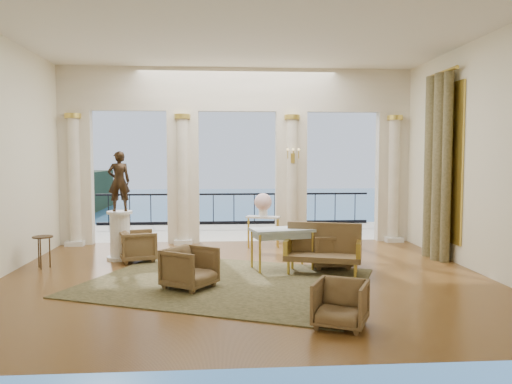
{
  "coord_description": "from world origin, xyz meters",
  "views": [
    {
      "loc": [
        -0.45,
        -9.11,
        2.22
      ],
      "look_at": [
        0.25,
        0.6,
        1.54
      ],
      "focal_mm": 35.0,
      "sensor_mm": 36.0,
      "label": 1
    }
  ],
  "objects": [
    {
      "name": "window_frame",
      "position": [
        4.47,
        1.5,
        2.1
      ],
      "size": [
        0.04,
        1.6,
        3.4
      ],
      "primitive_type": "cube",
      "color": "gold",
      "rests_on": "room_walls"
    },
    {
      "name": "wall_sconce",
      "position": [
        1.4,
        3.51,
        2.23
      ],
      "size": [
        0.3,
        0.11,
        0.33
      ],
      "color": "gold",
      "rests_on": "arcade"
    },
    {
      "name": "statue",
      "position": [
        -2.63,
        1.8,
        1.71
      ],
      "size": [
        0.54,
        0.44,
        1.29
      ],
      "primitive_type": "imported",
      "rotation": [
        0.0,
        0.0,
        3.46
      ],
      "color": "black",
      "rests_on": "pedestal"
    },
    {
      "name": "floor",
      "position": [
        0.0,
        0.0,
        0.0
      ],
      "size": [
        9.0,
        9.0,
        0.0
      ],
      "primitive_type": "plane",
      "color": "#4A2B0F",
      "rests_on": "ground"
    },
    {
      "name": "pedestal",
      "position": [
        -2.63,
        1.8,
        0.51
      ],
      "size": [
        0.58,
        0.58,
        1.06
      ],
      "color": "silver",
      "rests_on": "ground"
    },
    {
      "name": "side_table",
      "position": [
        -4.0,
        1.04,
        0.56
      ],
      "size": [
        0.4,
        0.4,
        0.65
      ],
      "color": "black",
      "rests_on": "ground"
    },
    {
      "name": "armchair_a",
      "position": [
        -0.97,
        -0.71,
        0.38
      ],
      "size": [
        1.0,
        1.01,
        0.77
      ],
      "primitive_type": "imported",
      "rotation": [
        0.0,
        0.0,
        0.95
      ],
      "color": "#42351B",
      "rests_on": "ground"
    },
    {
      "name": "terrace",
      "position": [
        0.0,
        5.8,
        -0.05
      ],
      "size": [
        10.0,
        3.6,
        0.1
      ],
      "primitive_type": "cube",
      "color": "beige",
      "rests_on": "ground"
    },
    {
      "name": "urn",
      "position": [
        0.6,
        3.05,
        1.1
      ],
      "size": [
        0.43,
        0.43,
        0.57
      ],
      "color": "white",
      "rests_on": "console_table"
    },
    {
      "name": "palm_tree",
      "position": [
        2.0,
        6.6,
        4.09
      ],
      "size": [
        2.0,
        2.0,
        4.5
      ],
      "color": "#4C3823",
      "rests_on": "terrace"
    },
    {
      "name": "console_table",
      "position": [
        0.6,
        3.05,
        0.64
      ],
      "size": [
        0.87,
        0.58,
        0.77
      ],
      "rotation": [
        0.0,
        0.0,
        -0.36
      ],
      "color": "silver",
      "rests_on": "ground"
    },
    {
      "name": "armchair_b",
      "position": [
        1.11,
        -2.8,
        0.34
      ],
      "size": [
        0.86,
        0.84,
        0.68
      ],
      "primitive_type": "imported",
      "rotation": [
        0.0,
        0.0,
        -0.45
      ],
      "color": "#42351B",
      "rests_on": "ground"
    },
    {
      "name": "rug",
      "position": [
        -0.35,
        -0.39,
        0.01
      ],
      "size": [
        5.78,
        5.22,
        0.02
      ],
      "primitive_type": "cube",
      "rotation": [
        0.0,
        0.0,
        -0.4
      ],
      "color": "#2E3018",
      "rests_on": "ground"
    },
    {
      "name": "balustrade",
      "position": [
        0.0,
        7.4,
        0.41
      ],
      "size": [
        9.0,
        0.06,
        1.03
      ],
      "color": "black",
      "rests_on": "terrace"
    },
    {
      "name": "armchair_c",
      "position": [
        1.74,
        0.67,
        0.39
      ],
      "size": [
        0.72,
        0.77,
        0.78
      ],
      "primitive_type": "imported",
      "rotation": [
        0.0,
        0.0,
        -1.59
      ],
      "color": "#42351B",
      "rests_on": "ground"
    },
    {
      "name": "armchair_d",
      "position": [
        -2.2,
        1.56,
        0.37
      ],
      "size": [
        0.85,
        0.88,
        0.73
      ],
      "primitive_type": "imported",
      "rotation": [
        0.0,
        0.0,
        1.87
      ],
      "color": "#42351B",
      "rests_on": "ground"
    },
    {
      "name": "sea",
      "position": [
        0.0,
        60.0,
        -6.0
      ],
      "size": [
        160.0,
        160.0,
        0.0
      ],
      "primitive_type": "plane",
      "color": "#256298",
      "rests_on": "ground"
    },
    {
      "name": "headland",
      "position": [
        -30.0,
        70.0,
        -3.0
      ],
      "size": [
        22.0,
        18.0,
        6.0
      ],
      "primitive_type": "cube",
      "color": "black",
      "rests_on": "sea"
    },
    {
      "name": "room_walls",
      "position": [
        0.0,
        -1.12,
        2.88
      ],
      "size": [
        9.0,
        9.0,
        9.0
      ],
      "color": "white",
      "rests_on": "ground"
    },
    {
      "name": "settee",
      "position": [
        1.52,
        0.24,
        0.47
      ],
      "size": [
        1.56,
        1.02,
        0.95
      ],
      "rotation": [
        0.0,
        0.0,
        -0.3
      ],
      "color": "#42351B",
      "rests_on": "ground"
    },
    {
      "name": "game_table",
      "position": [
        0.76,
        0.59,
        0.73
      ],
      "size": [
        1.31,
        0.9,
        0.82
      ],
      "rotation": [
        0.0,
        0.0,
        0.22
      ],
      "color": "#91ACBA",
      "rests_on": "ground"
    },
    {
      "name": "arcade",
      "position": [
        -0.0,
        3.82,
        2.58
      ],
      "size": [
        9.0,
        0.56,
        4.5
      ],
      "color": "beige",
      "rests_on": "ground"
    },
    {
      "name": "curtain",
      "position": [
        4.28,
        1.5,
        2.02
      ],
      "size": [
        0.33,
        1.4,
        4.09
      ],
      "color": "#4B4729",
      "rests_on": "ground"
    }
  ]
}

